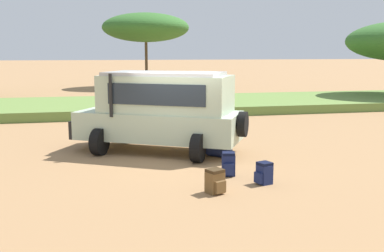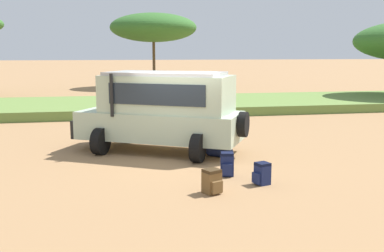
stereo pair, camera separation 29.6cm
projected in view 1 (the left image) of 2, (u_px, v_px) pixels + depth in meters
The scene contains 8 objects.
ground_plane at pixel (178, 158), 12.97m from camera, with size 320.00×320.00×0.00m, color #9E754C.
grass_bank at pixel (139, 106), 23.76m from camera, with size 120.00×7.00×0.44m.
safari_vehicle at pixel (162, 110), 13.58m from camera, with size 5.31×4.05×2.44m.
backpack_beside_front_wheel at pixel (215, 181), 9.71m from camera, with size 0.44×0.47×0.53m.
backpack_cluster_center at pixel (228, 164), 11.09m from camera, with size 0.38×0.42×0.58m.
backpack_near_rear_wheel at pixel (264, 173), 10.40m from camera, with size 0.44×0.38×0.51m.
duffel_bag_low_black_case at pixel (219, 151), 13.10m from camera, with size 0.76×0.63×0.43m.
acacia_tree_right_mid at pixel (146, 28), 38.12m from camera, with size 7.38×6.71×6.30m.
Camera 1 is at (-2.33, -12.44, 3.03)m, focal length 42.00 mm.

